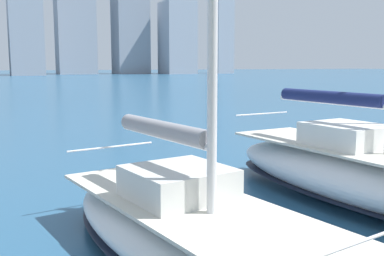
{
  "coord_description": "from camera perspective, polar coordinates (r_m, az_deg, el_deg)",
  "views": [
    {
      "loc": [
        3.19,
        0.84,
        3.32
      ],
      "look_at": [
        -0.18,
        -6.39,
        2.2
      ],
      "focal_mm": 42.0,
      "sensor_mm": 36.0,
      "label": 1
    }
  ],
  "objects": [
    {
      "name": "sailboat_navy",
      "position": [
        11.58,
        20.69,
        -5.4
      ],
      "size": [
        3.38,
        8.77,
        10.25
      ],
      "color": "white",
      "rests_on": "ground"
    },
    {
      "name": "sailboat_grey",
      "position": [
        7.95,
        -0.12,
        -12.11
      ],
      "size": [
        3.96,
        7.73,
        10.66
      ],
      "color": "silver",
      "rests_on": "ground"
    }
  ]
}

